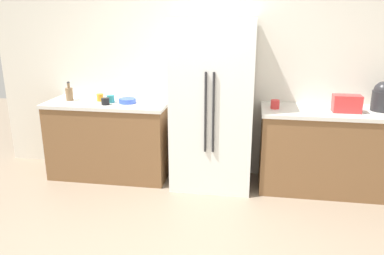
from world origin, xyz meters
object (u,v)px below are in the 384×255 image
toaster (347,104)px  cup_c (105,101)px  refrigerator (213,105)px  cup_a (100,97)px  cup_d (111,99)px  cup_b (275,104)px  bottle_a (69,94)px  rice_cooker (383,97)px  bowl_a (127,101)px

toaster → cup_c: size_ratio=3.12×
refrigerator → cup_a: size_ratio=21.95×
refrigerator → cup_d: bearing=179.2°
cup_a → toaster: bearing=-1.8°
cup_b → cup_c: bearing=-176.3°
refrigerator → cup_b: (0.67, 0.02, 0.03)m
cup_a → cup_c: cup_a is taller
bottle_a → rice_cooker: bearing=1.0°
cup_b → bowl_a: cup_b is taller
cup_c → bottle_a: bearing=163.9°
rice_cooker → cup_c: bearing=-176.0°
rice_cooker → refrigerator: bearing=-176.8°
rice_cooker → cup_a: bearing=-179.3°
bottle_a → bowl_a: (0.71, -0.02, -0.05)m
bottle_a → toaster: bearing=-1.1°
refrigerator → rice_cooker: refrigerator is taller
refrigerator → cup_a: bearing=177.3°
bottle_a → bowl_a: bottle_a is taller
refrigerator → cup_d: refrigerator is taller
cup_b → cup_c: (-1.86, -0.12, -0.01)m
cup_a → cup_c: (0.13, -0.17, -0.00)m
bowl_a → cup_a: bearing=171.7°
refrigerator → bowl_a: 0.98m
refrigerator → bottle_a: size_ratio=8.35×
cup_c → bowl_a: bearing=28.8°
rice_cooker → cup_d: size_ratio=3.51×
cup_d → cup_c: bearing=-97.4°
refrigerator → bowl_a: size_ratio=9.50×
cup_d → bowl_a: (0.20, -0.00, -0.01)m
cup_b → cup_d: bearing=180.0°
bottle_a → refrigerator: bearing=-1.3°
cup_b → rice_cooker: bearing=4.4°
refrigerator → cup_c: (-1.20, -0.11, 0.02)m
bottle_a → cup_d: bearing=-2.3°
cup_b → cup_c: size_ratio=1.05×
cup_c → cup_d: 0.12m
bottle_a → cup_a: bearing=4.1°
rice_cooker → bottle_a: 3.46m
rice_cooker → cup_d: rice_cooker is taller
cup_a → cup_b: (1.99, -0.05, 0.00)m
refrigerator → cup_a: 1.33m
cup_a → cup_b: size_ratio=0.90×
toaster → cup_b: toaster is taller
refrigerator → cup_c: 1.20m
toaster → bottle_a: bearing=178.9°
toaster → cup_a: (-2.71, 0.09, -0.05)m
toaster → bottle_a: 3.08m
bowl_a → toaster: bearing=-0.8°
cup_d → cup_a: bearing=162.1°
toaster → cup_d: (-2.57, 0.04, -0.05)m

